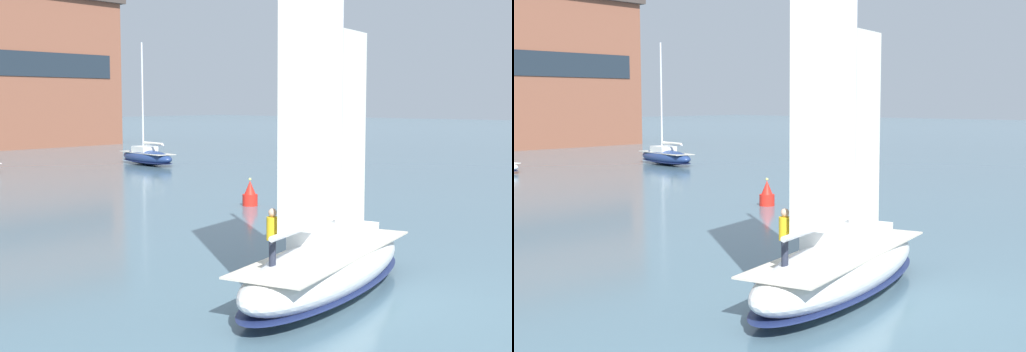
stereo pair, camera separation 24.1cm
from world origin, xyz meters
TOP-DOWN VIEW (x-y plane):
  - ground_plane at (0.00, 0.00)m, footprint 400.00×400.00m
  - sailboat_main at (0.01, 0.00)m, footprint 10.69×4.95m
  - sailboat_moored_far_slip at (26.18, 39.81)m, footprint 3.86×8.72m
  - channel_buoy at (12.70, 14.58)m, footprint 0.89×0.89m

SIDE VIEW (x-z plane):
  - ground_plane at x=0.00m, z-range 0.00..0.00m
  - channel_buoy at x=12.70m, z-range -0.18..1.46m
  - sailboat_moored_far_slip at x=26.18m, z-range -5.01..6.59m
  - sailboat_main at x=0.01m, z-range -5.97..8.20m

